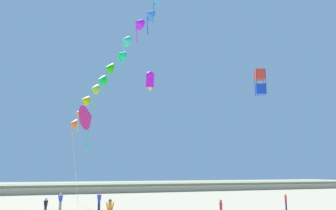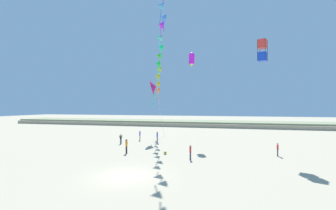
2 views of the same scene
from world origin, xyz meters
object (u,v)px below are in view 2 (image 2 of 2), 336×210
at_px(person_near_right, 126,145).
at_px(large_kite_high_solo, 154,87).
at_px(person_far_right, 121,138).
at_px(large_kite_low_lead, 262,50).
at_px(large_kite_mid_trail, 192,59).
at_px(person_far_center, 157,136).
at_px(person_near_left, 140,135).
at_px(person_far_left, 190,151).
at_px(person_mid_center, 278,149).
at_px(beach_ball, 165,153).

xyz_separation_m(person_near_right, large_kite_high_solo, (-0.07, 10.65, 7.92)).
height_order(person_far_right, large_kite_low_lead, large_kite_low_lead).
bearing_deg(large_kite_mid_trail, person_far_center, -165.83).
bearing_deg(person_near_right, person_near_left, 102.94).
bearing_deg(large_kite_high_solo, person_far_left, -55.99).
bearing_deg(person_far_center, large_kite_high_solo, 125.79).
bearing_deg(person_far_center, person_far_left, -56.25).
bearing_deg(person_mid_center, large_kite_mid_trail, 145.59).
bearing_deg(person_far_left, person_mid_center, 24.16).
bearing_deg(large_kite_low_lead, person_far_left, -146.35).
relative_size(person_far_left, large_kite_high_solo, 0.33).
bearing_deg(large_kite_low_lead, person_near_right, -165.66).
distance_m(person_near_right, large_kite_high_solo, 13.27).
bearing_deg(beach_ball, person_near_right, -170.35).
bearing_deg(beach_ball, person_near_left, 126.55).
relative_size(person_near_left, beach_ball, 4.56).
relative_size(person_mid_center, person_far_center, 0.91).
relative_size(person_near_left, person_far_center, 0.99).
distance_m(person_far_left, person_far_center, 12.46).
xyz_separation_m(person_near_right, beach_ball, (4.62, 0.79, -0.82)).
distance_m(person_mid_center, large_kite_low_lead, 11.70).
height_order(person_mid_center, person_far_center, person_far_center).
bearing_deg(large_kite_low_lead, large_kite_high_solo, 157.52).
bearing_deg(person_mid_center, person_far_center, 159.24).
bearing_deg(large_kite_mid_trail, large_kite_low_lead, -33.97).
xyz_separation_m(person_near_left, person_far_left, (10.28, -11.40, -0.05)).
xyz_separation_m(person_mid_center, person_far_center, (-16.27, 6.17, 0.09)).
relative_size(person_far_right, person_far_center, 0.90).
xyz_separation_m(person_near_right, person_far_center, (1.02, 9.14, -0.03)).
height_order(person_mid_center, person_far_left, person_far_left).
bearing_deg(person_far_right, large_kite_mid_trail, 22.96).
relative_size(person_mid_center, large_kite_low_lead, 0.59).
height_order(person_near_left, person_near_right, person_near_right).
distance_m(person_near_left, large_kite_high_solo, 8.30).
bearing_deg(person_near_left, person_near_right, -77.06).
distance_m(person_far_center, large_kite_high_solo, 8.17).
bearing_deg(person_near_right, large_kite_low_lead, 14.34).
xyz_separation_m(person_near_left, large_kite_mid_trail, (8.67, 0.30, 12.27)).
distance_m(person_far_left, person_far_right, 13.90).
relative_size(person_near_right, beach_ball, 4.78).
xyz_separation_m(person_far_left, large_kite_high_solo, (-8.01, 11.87, 8.02)).
height_order(person_far_right, beach_ball, person_far_right).
xyz_separation_m(large_kite_mid_trail, beach_ball, (-1.71, -9.70, -13.05)).
height_order(person_far_left, beach_ball, person_far_left).
relative_size(person_mid_center, person_far_left, 0.97).
distance_m(person_far_center, large_kite_mid_trail, 13.43).
distance_m(large_kite_low_lead, large_kite_high_solo, 17.61).
height_order(person_far_left, large_kite_low_lead, large_kite_low_lead).
bearing_deg(large_kite_mid_trail, large_kite_high_solo, 178.49).
height_order(person_near_right, person_far_center, person_near_right).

